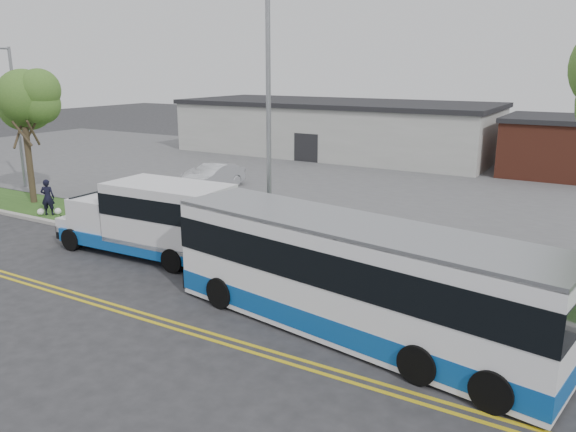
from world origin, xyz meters
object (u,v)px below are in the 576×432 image
Objects in this scene: streetlight_far at (15,112)px; pedestrian at (48,197)px; streetlight_near at (268,117)px; parked_car_a at (213,177)px; transit_bus at (353,278)px; tree_west at (23,105)px; shuttle_bus at (154,217)px; parked_car_b at (198,179)px.

streetlight_far is 4.60× the size of pedestrian.
parked_car_a is (-8.87, 7.85, -4.40)m from streetlight_near.
tree_west is at bearing 175.67° from transit_bus.
parked_car_a is (3.15, 8.68, -0.14)m from pedestrian.
parked_car_a is (10.13, 5.17, -3.65)m from streetlight_far.
streetlight_near is 2.14× the size of parked_car_a.
shuttle_bus is at bearing 136.98° from pedestrian.
streetlight_far is at bearing 151.02° from tree_west.
pedestrian reaches higher than parked_car_a.
shuttle_bus is 11.62m from parked_car_a.
streetlight_near reaches higher than streetlight_far.
parked_car_b is (9.40, 4.70, -3.76)m from streetlight_far.
streetlight_near is at bearing 151.79° from pedestrian.
pedestrian is at bearing 167.27° from shuttle_bus.
streetlight_near is 2.23× the size of parked_car_b.
streetlight_far is 8.57m from pedestrian.
streetlight_near is 1.19× the size of streetlight_far.
transit_bus reaches higher than parked_car_b.
pedestrian is at bearing 177.45° from transit_bus.
tree_west is 0.86× the size of streetlight_far.
parked_car_b is at bearing 52.03° from tree_west.
parked_car_b is at bearing 151.18° from transit_bus.
transit_bus is at bearing -31.34° from parked_car_b.
streetlight_near is 19.20m from streetlight_far.
tree_west is 3.97× the size of pedestrian.
tree_west is at bearing -55.69° from pedestrian.
tree_west is 1.56× the size of parked_car_a.
parked_car_a is at bearing 138.48° from streetlight_near.
streetlight_near is at bearing 32.84° from shuttle_bus.
streetlight_far is at bearing -58.87° from pedestrian.
transit_bus is 17.97m from pedestrian.
pedestrian is (-17.57, 3.70, -0.58)m from transit_bus.
parked_car_a is 0.88m from parked_car_b.
tree_west is 0.73× the size of streetlight_near.
streetlight_near reaches higher than pedestrian.
tree_west reaches higher than transit_bus.
pedestrian is at bearing -26.72° from streetlight_far.
shuttle_bus is 11.59m from parked_car_b.
shuttle_bus is (15.46, -5.14, -2.95)m from streetlight_far.
parked_car_a is at bearing 27.01° from streetlight_far.
shuttle_bus is at bearing -51.55° from parked_car_b.
streetlight_near reaches higher than transit_bus.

